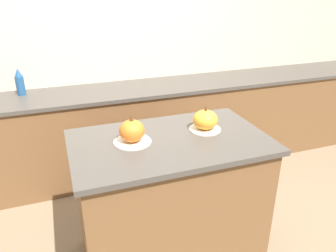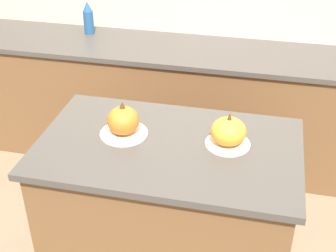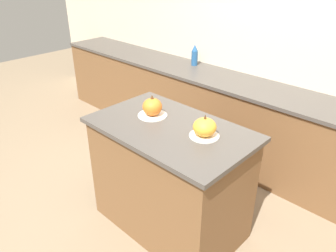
% 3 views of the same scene
% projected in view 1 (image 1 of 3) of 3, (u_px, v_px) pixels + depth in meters
% --- Properties ---
extents(wall_back, '(8.00, 0.06, 2.50)m').
position_uv_depth(wall_back, '(116.00, 48.00, 3.33)').
color(wall_back, beige).
rests_on(wall_back, ground_plane).
extents(kitchen_island, '(1.25, 0.76, 0.96)m').
position_uv_depth(kitchen_island, '(170.00, 201.00, 2.26)').
color(kitchen_island, brown).
rests_on(kitchen_island, ground_plane).
extents(back_counter, '(6.00, 0.60, 0.92)m').
position_uv_depth(back_counter, '(128.00, 132.00, 3.36)').
color(back_counter, brown).
rests_on(back_counter, ground_plane).
extents(pumpkin_cake_left, '(0.23, 0.23, 0.18)m').
position_uv_depth(pumpkin_cake_left, '(132.00, 132.00, 2.00)').
color(pumpkin_cake_left, silver).
rests_on(pumpkin_cake_left, kitchen_island).
extents(pumpkin_cake_right, '(0.21, 0.21, 0.17)m').
position_uv_depth(pumpkin_cake_right, '(205.00, 120.00, 2.18)').
color(pumpkin_cake_right, silver).
rests_on(pumpkin_cake_right, kitchen_island).
extents(bottle_tall, '(0.08, 0.08, 0.25)m').
position_uv_depth(bottle_tall, '(20.00, 82.00, 2.96)').
color(bottle_tall, '#235184').
rests_on(bottle_tall, back_counter).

